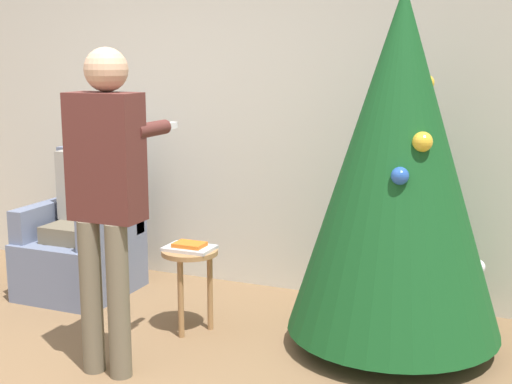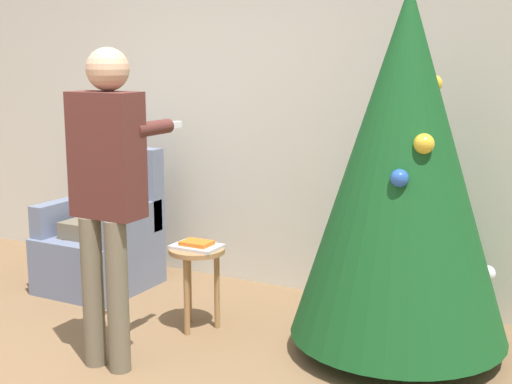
% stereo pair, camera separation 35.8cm
% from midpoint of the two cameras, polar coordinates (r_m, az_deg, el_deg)
% --- Properties ---
extents(wall_back, '(8.00, 0.06, 2.70)m').
position_cam_midpoint_polar(wall_back, '(5.26, -3.25, 6.96)').
color(wall_back, beige).
rests_on(wall_back, ground_plane).
extents(christmas_tree, '(1.25, 1.25, 2.11)m').
position_cam_midpoint_polar(christmas_tree, '(4.11, 8.89, 2.24)').
color(christmas_tree, brown).
rests_on(christmas_tree, ground_plane).
extents(armchair, '(0.69, 0.74, 1.03)m').
position_cam_midpoint_polar(armchair, '(5.40, -15.45, -4.15)').
color(armchair, slate).
rests_on(armchair, ground_plane).
extents(person_seated, '(0.36, 0.46, 1.23)m').
position_cam_midpoint_polar(person_seated, '(5.30, -15.87, -0.81)').
color(person_seated, '#6B604C').
rests_on(person_seated, ground_plane).
extents(person_standing, '(0.41, 0.57, 1.76)m').
position_cam_midpoint_polar(person_standing, '(3.87, -14.49, 0.71)').
color(person_standing, '#6B604C').
rests_on(person_standing, ground_plane).
extents(side_stool, '(0.35, 0.35, 0.53)m').
position_cam_midpoint_polar(side_stool, '(4.49, -7.60, -5.91)').
color(side_stool, '#A37547').
rests_on(side_stool, ground_plane).
extents(laptop, '(0.30, 0.21, 0.02)m').
position_cam_midpoint_polar(laptop, '(4.46, -7.64, -4.49)').
color(laptop, silver).
rests_on(laptop, side_stool).
extents(book, '(0.19, 0.14, 0.02)m').
position_cam_midpoint_polar(book, '(4.45, -7.65, -4.22)').
color(book, orange).
rests_on(book, laptop).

